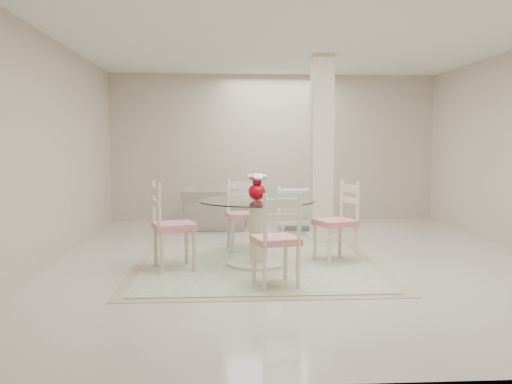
{
  "coord_description": "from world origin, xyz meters",
  "views": [
    {
      "loc": [
        -0.92,
        -6.55,
        1.41
      ],
      "look_at": [
        -0.55,
        -0.15,
        0.85
      ],
      "focal_mm": 38.0,
      "sensor_mm": 36.0,
      "label": 1
    }
  ],
  "objects": [
    {
      "name": "ground",
      "position": [
        0.0,
        0.0,
        0.0
      ],
      "size": [
        7.0,
        7.0,
        0.0
      ],
      "primitive_type": "plane",
      "color": "beige",
      "rests_on": "ground"
    },
    {
      "name": "red_vase",
      "position": [
        -0.54,
        -0.35,
        0.93
      ],
      "size": [
        0.23,
        0.22,
        0.3
      ],
      "color": "#A70510",
      "rests_on": "dining_table"
    },
    {
      "name": "dining_chair_north",
      "position": [
        -0.68,
        0.66,
        0.55
      ],
      "size": [
        0.48,
        0.48,
        1.05
      ],
      "rotation": [
        0.0,
        0.0,
        0.16
      ],
      "color": "beige",
      "rests_on": "ground"
    },
    {
      "name": "room_shell",
      "position": [
        0.0,
        0.0,
        1.86
      ],
      "size": [
        6.02,
        7.02,
        2.71
      ],
      "color": "beige",
      "rests_on": "ground"
    },
    {
      "name": "column",
      "position": [
        0.5,
        1.3,
        1.35
      ],
      "size": [
        0.3,
        0.3,
        2.7
      ],
      "primitive_type": "cube",
      "color": "beige",
      "rests_on": "ground"
    },
    {
      "name": "dining_table",
      "position": [
        -0.55,
        -0.35,
        0.39
      ],
      "size": [
        1.34,
        1.34,
        0.77
      ],
      "rotation": [
        0.0,
        0.0,
        0.13
      ],
      "color": "beige",
      "rests_on": "ground"
    },
    {
      "name": "side_table",
      "position": [
        -0.55,
        2.49,
        0.27
      ],
      "size": [
        0.55,
        0.55,
        0.58
      ],
      "color": "#D3B182",
      "rests_on": "ground"
    },
    {
      "name": "dining_chair_west",
      "position": [
        -1.56,
        -0.5,
        0.58
      ],
      "size": [
        0.55,
        0.55,
        1.11
      ],
      "rotation": [
        0.0,
        0.0,
        1.87
      ],
      "color": "beige",
      "rests_on": "ground"
    },
    {
      "name": "dining_chair_east",
      "position": [
        0.46,
        -0.2,
        0.57
      ],
      "size": [
        0.55,
        0.55,
        1.08
      ],
      "rotation": [
        0.0,
        0.0,
        -1.24
      ],
      "color": "beige",
      "rests_on": "ground"
    },
    {
      "name": "recliner_taupe",
      "position": [
        -1.07,
        2.5,
        0.34
      ],
      "size": [
        1.1,
        0.97,
        0.68
      ],
      "primitive_type": "imported",
      "rotation": [
        0.0,
        0.0,
        3.09
      ],
      "color": "#9F9384",
      "rests_on": "ground"
    },
    {
      "name": "dining_chair_south",
      "position": [
        -0.4,
        -1.36,
        0.55
      ],
      "size": [
        0.51,
        0.51,
        1.05
      ],
      "rotation": [
        0.0,
        0.0,
        3.39
      ],
      "color": "#F4ECC9",
      "rests_on": "ground"
    },
    {
      "name": "area_rug",
      "position": [
        -0.55,
        -0.35,
        0.01
      ],
      "size": [
        2.86,
        2.86,
        0.02
      ],
      "color": "tan",
      "rests_on": "ground"
    },
    {
      "name": "armchair_white",
      "position": [
        0.36,
        2.52,
        0.35
      ],
      "size": [
        0.83,
        0.85,
        0.7
      ],
      "primitive_type": "imported",
      "rotation": [
        0.0,
        0.0,
        3.03
      ],
      "color": "silver",
      "rests_on": "ground"
    }
  ]
}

